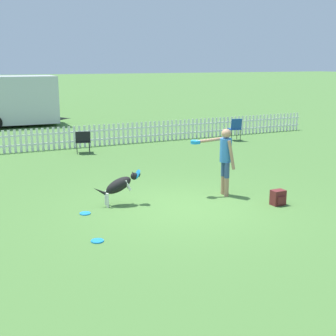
{
  "coord_description": "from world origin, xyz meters",
  "views": [
    {
      "loc": [
        -4.76,
        -8.8,
        3.15
      ],
      "look_at": [
        -0.1,
        0.6,
        0.77
      ],
      "focal_mm": 50.0,
      "sensor_mm": 36.0,
      "label": 1
    }
  ],
  "objects_px": {
    "equipment_trailer": "(5,100)",
    "handler_person": "(224,154)",
    "leaping_dog": "(120,185)",
    "frisbee_near_handler": "(97,241)",
    "folding_chair_center": "(235,127)",
    "backpack_on_grass": "(278,198)",
    "frisbee_near_dog": "(85,213)",
    "folding_chair_blue_left": "(83,140)"
  },
  "relations": [
    {
      "from": "handler_person",
      "to": "frisbee_near_dog",
      "type": "height_order",
      "value": "handler_person"
    },
    {
      "from": "handler_person",
      "to": "folding_chair_center",
      "type": "height_order",
      "value": "handler_person"
    },
    {
      "from": "backpack_on_grass",
      "to": "folding_chair_blue_left",
      "type": "xyz_separation_m",
      "value": [
        -2.19,
        7.93,
        0.31
      ]
    },
    {
      "from": "folding_chair_center",
      "to": "equipment_trailer",
      "type": "xyz_separation_m",
      "value": [
        -7.79,
        8.84,
        0.76
      ]
    },
    {
      "from": "leaping_dog",
      "to": "equipment_trailer",
      "type": "xyz_separation_m",
      "value": [
        -0.41,
        15.09,
        0.85
      ]
    },
    {
      "from": "backpack_on_grass",
      "to": "folding_chair_blue_left",
      "type": "height_order",
      "value": "folding_chair_blue_left"
    },
    {
      "from": "leaping_dog",
      "to": "folding_chair_center",
      "type": "bearing_deg",
      "value": 138.73
    },
    {
      "from": "folding_chair_center",
      "to": "equipment_trailer",
      "type": "distance_m",
      "value": 11.81
    },
    {
      "from": "folding_chair_blue_left",
      "to": "equipment_trailer",
      "type": "height_order",
      "value": "equipment_trailer"
    },
    {
      "from": "frisbee_near_dog",
      "to": "equipment_trailer",
      "type": "distance_m",
      "value": 15.44
    },
    {
      "from": "folding_chair_center",
      "to": "backpack_on_grass",
      "type": "bearing_deg",
      "value": 74.52
    },
    {
      "from": "frisbee_near_handler",
      "to": "folding_chair_blue_left",
      "type": "height_order",
      "value": "folding_chair_blue_left"
    },
    {
      "from": "handler_person",
      "to": "backpack_on_grass",
      "type": "bearing_deg",
      "value": -142.38
    },
    {
      "from": "handler_person",
      "to": "equipment_trailer",
      "type": "relative_size",
      "value": 0.28
    },
    {
      "from": "handler_person",
      "to": "frisbee_near_handler",
      "type": "height_order",
      "value": "handler_person"
    },
    {
      "from": "leaping_dog",
      "to": "frisbee_near_handler",
      "type": "xyz_separation_m",
      "value": [
        -1.16,
        -1.91,
        -0.45
      ]
    },
    {
      "from": "frisbee_near_handler",
      "to": "folding_chair_center",
      "type": "xyz_separation_m",
      "value": [
        8.55,
        8.16,
        0.54
      ]
    },
    {
      "from": "leaping_dog",
      "to": "frisbee_near_handler",
      "type": "height_order",
      "value": "leaping_dog"
    },
    {
      "from": "frisbee_near_handler",
      "to": "folding_chair_center",
      "type": "relative_size",
      "value": 0.25
    },
    {
      "from": "handler_person",
      "to": "equipment_trailer",
      "type": "height_order",
      "value": "equipment_trailer"
    },
    {
      "from": "frisbee_near_handler",
      "to": "equipment_trailer",
      "type": "relative_size",
      "value": 0.04
    },
    {
      "from": "leaping_dog",
      "to": "equipment_trailer",
      "type": "relative_size",
      "value": 0.19
    },
    {
      "from": "handler_person",
      "to": "folding_chair_center",
      "type": "relative_size",
      "value": 1.77
    },
    {
      "from": "handler_person",
      "to": "frisbee_near_dog",
      "type": "distance_m",
      "value": 3.56
    },
    {
      "from": "backpack_on_grass",
      "to": "folding_chair_center",
      "type": "relative_size",
      "value": 0.37
    },
    {
      "from": "handler_person",
      "to": "equipment_trailer",
      "type": "bearing_deg",
      "value": 19.23
    },
    {
      "from": "backpack_on_grass",
      "to": "leaping_dog",
      "type": "bearing_deg",
      "value": 153.53
    },
    {
      "from": "frisbee_near_dog",
      "to": "folding_chair_blue_left",
      "type": "bearing_deg",
      "value": 73.95
    },
    {
      "from": "handler_person",
      "to": "equipment_trailer",
      "type": "distance_m",
      "value": 15.73
    },
    {
      "from": "frisbee_near_handler",
      "to": "leaping_dog",
      "type": "bearing_deg",
      "value": 58.85
    },
    {
      "from": "frisbee_near_dog",
      "to": "backpack_on_grass",
      "type": "xyz_separation_m",
      "value": [
        4.1,
        -1.3,
        0.16
      ]
    },
    {
      "from": "frisbee_near_handler",
      "to": "folding_chair_blue_left",
      "type": "xyz_separation_m",
      "value": [
        2.16,
        8.25,
        0.46
      ]
    },
    {
      "from": "frisbee_near_dog",
      "to": "handler_person",
      "type": "bearing_deg",
      "value": -1.25
    },
    {
      "from": "leaping_dog",
      "to": "backpack_on_grass",
      "type": "xyz_separation_m",
      "value": [
        3.2,
        -1.59,
        -0.29
      ]
    },
    {
      "from": "equipment_trailer",
      "to": "handler_person",
      "type": "bearing_deg",
      "value": -76.49
    },
    {
      "from": "frisbee_near_handler",
      "to": "equipment_trailer",
      "type": "bearing_deg",
      "value": 87.47
    },
    {
      "from": "equipment_trailer",
      "to": "frisbee_near_dog",
      "type": "bearing_deg",
      "value": -89.05
    },
    {
      "from": "backpack_on_grass",
      "to": "folding_chair_blue_left",
      "type": "relative_size",
      "value": 0.43
    },
    {
      "from": "frisbee_near_handler",
      "to": "handler_person",
      "type": "bearing_deg",
      "value": 22.84
    },
    {
      "from": "handler_person",
      "to": "equipment_trailer",
      "type": "xyz_separation_m",
      "value": [
        -2.92,
        15.45,
        0.3
      ]
    },
    {
      "from": "frisbee_near_handler",
      "to": "backpack_on_grass",
      "type": "height_order",
      "value": "backpack_on_grass"
    },
    {
      "from": "folding_chair_center",
      "to": "equipment_trailer",
      "type": "relative_size",
      "value": 0.16
    }
  ]
}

